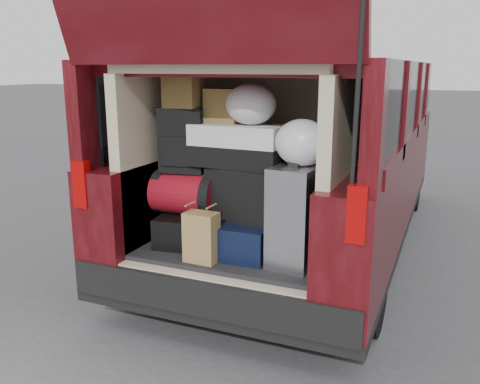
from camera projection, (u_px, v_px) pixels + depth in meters
The scene contains 15 objects.
ground at pixel (229, 333), 3.41m from camera, with size 80.00×80.00×0.00m, color #3A3A3D.
minivan at pixel (307, 156), 4.85m from camera, with size 1.90×5.35×2.77m.
load_floor at pixel (244, 280), 3.59m from camera, with size 1.24×1.05×0.55m, color black.
black_hardshell at pixel (192, 227), 3.54m from camera, with size 0.38×0.52×0.21m, color black.
navy_hardshell at pixel (244, 236), 3.33m from camera, with size 0.41×0.50×0.22m, color black.
silver_roller at pixel (297, 215), 3.10m from camera, with size 0.26×0.41×0.62m, color silver.
kraft_bag at pixel (201, 237), 3.15m from camera, with size 0.20×0.13×0.32m, color olive.
red_duffel at pixel (186, 193), 3.46m from camera, with size 0.44×0.29×0.29m, color maroon.
black_soft_case at pixel (246, 193), 3.31m from camera, with size 0.47×0.28×0.34m, color black.
backpack at pixel (184, 140), 3.40m from camera, with size 0.30×0.18×0.43m, color black.
twotone_duffel at pixel (239, 145), 3.29m from camera, with size 0.60×0.31×0.27m, color silver.
grocery_sack_lower at pixel (183, 92), 3.31m from camera, with size 0.23×0.19×0.21m, color brown.
grocery_sack_upper at pixel (224, 106), 3.32m from camera, with size 0.22×0.18×0.22m, color brown.
plastic_bag_center at pixel (251, 104), 3.19m from camera, with size 0.32×0.30×0.26m, color silver.
plastic_bag_right at pixel (302, 143), 2.98m from camera, with size 0.32×0.30×0.28m, color silver.
Camera 1 is at (1.27, -2.81, 1.74)m, focal length 38.00 mm.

